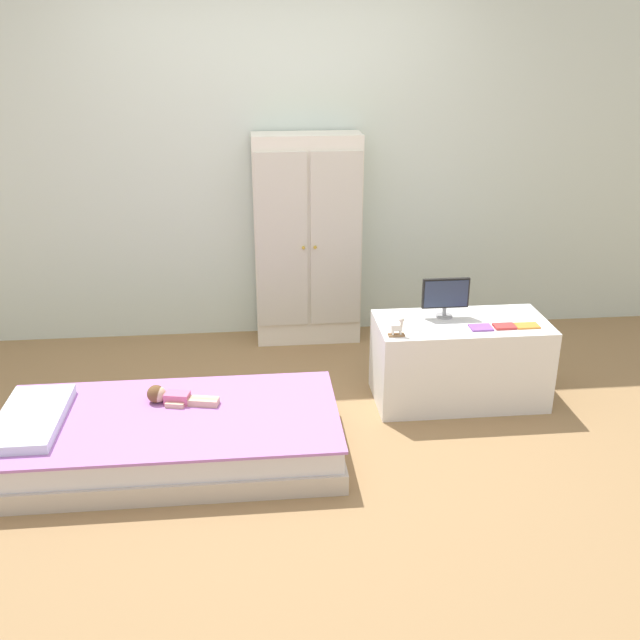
# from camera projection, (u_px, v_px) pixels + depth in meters

# --- Properties ---
(ground_plane) EXTENTS (10.00, 10.00, 0.02)m
(ground_plane) POSITION_uv_depth(u_px,v_px,m) (287.00, 440.00, 3.99)
(ground_plane) COLOR #99754C
(back_wall) EXTENTS (6.40, 0.05, 2.70)m
(back_wall) POSITION_uv_depth(u_px,v_px,m) (271.00, 149.00, 4.93)
(back_wall) COLOR silver
(back_wall) RESTS_ON ground_plane
(bed) EXTENTS (1.79, 0.88, 0.25)m
(bed) POSITION_uv_depth(u_px,v_px,m) (170.00, 436.00, 3.77)
(bed) COLOR beige
(bed) RESTS_ON ground_plane
(pillow) EXTENTS (0.32, 0.63, 0.05)m
(pillow) POSITION_uv_depth(u_px,v_px,m) (31.00, 418.00, 3.65)
(pillow) COLOR silver
(pillow) RESTS_ON bed
(doll) EXTENTS (0.39, 0.16, 0.10)m
(doll) POSITION_uv_depth(u_px,v_px,m) (169.00, 396.00, 3.85)
(doll) COLOR #D6668E
(doll) RESTS_ON bed
(wardrobe) EXTENTS (0.74, 0.32, 1.48)m
(wardrobe) POSITION_uv_depth(u_px,v_px,m) (307.00, 241.00, 5.01)
(wardrobe) COLOR white
(wardrobe) RESTS_ON ground_plane
(tv_stand) EXTENTS (1.02, 0.50, 0.51)m
(tv_stand) POSITION_uv_depth(u_px,v_px,m) (459.00, 361.00, 4.32)
(tv_stand) COLOR white
(tv_stand) RESTS_ON ground_plane
(tv_monitor) EXTENTS (0.28, 0.10, 0.24)m
(tv_monitor) POSITION_uv_depth(u_px,v_px,m) (446.00, 295.00, 4.24)
(tv_monitor) COLOR #99999E
(tv_monitor) RESTS_ON tv_stand
(rocking_horse_toy) EXTENTS (0.09, 0.04, 0.11)m
(rocking_horse_toy) POSITION_uv_depth(u_px,v_px,m) (398.00, 327.00, 4.01)
(rocking_horse_toy) COLOR #8E6642
(rocking_horse_toy) RESTS_ON tv_stand
(book_purple) EXTENTS (0.13, 0.10, 0.01)m
(book_purple) POSITION_uv_depth(u_px,v_px,m) (481.00, 328.00, 4.13)
(book_purple) COLOR #8E51B2
(book_purple) RESTS_ON tv_stand
(book_red) EXTENTS (0.12, 0.08, 0.01)m
(book_red) POSITION_uv_depth(u_px,v_px,m) (504.00, 326.00, 4.14)
(book_red) COLOR #CC3838
(book_red) RESTS_ON tv_stand
(book_orange) EXTENTS (0.14, 0.08, 0.01)m
(book_orange) POSITION_uv_depth(u_px,v_px,m) (527.00, 326.00, 4.15)
(book_orange) COLOR orange
(book_orange) RESTS_ON tv_stand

